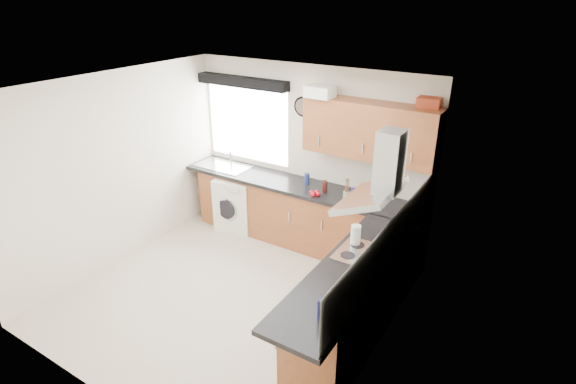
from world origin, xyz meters
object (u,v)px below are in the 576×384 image
Objects in this scene: extractor_hood at (380,179)px; upper_cabinets at (370,130)px; washing_machine at (238,202)px; oven at (360,293)px.

upper_cabinets reaches higher than extractor_hood.
extractor_hood is 3.13m from washing_machine.
extractor_hood is 0.46× the size of upper_cabinets.
extractor_hood reaches higher than washing_machine.
extractor_hood is (0.10, -0.00, 1.34)m from oven.
extractor_hood is 1.48m from upper_cabinets.
extractor_hood is at bearing -34.07° from washing_machine.
upper_cabinets is 2.40m from washing_machine.
oven is 1.35m from extractor_hood.
oven is 0.50× the size of upper_cabinets.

